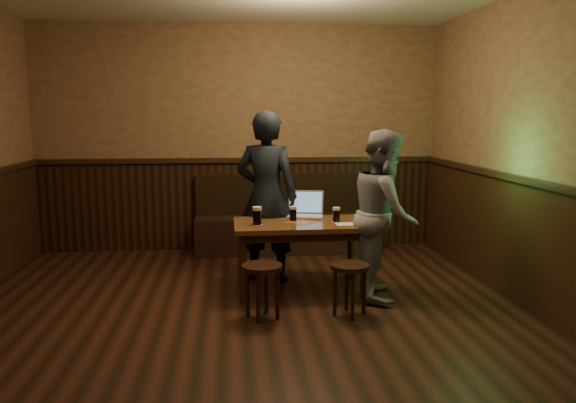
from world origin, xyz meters
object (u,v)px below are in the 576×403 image
(stool_left, at_px, (262,276))
(person_grey, at_px, (385,214))
(pub_table, at_px, (300,231))
(pint_right, at_px, (336,215))
(pint_mid, at_px, (293,214))
(laptop, at_px, (305,210))
(bench, at_px, (285,227))
(person_suit, at_px, (267,197))
(stool_right, at_px, (350,275))
(pint_left, at_px, (257,216))

(stool_left, relative_size, person_grey, 0.29)
(pub_table, bearing_deg, pint_right, -5.26)
(pub_table, xyz_separation_m, pint_mid, (-0.06, 0.07, 0.16))
(pint_right, relative_size, laptop, 0.35)
(bench, relative_size, person_grey, 1.40)
(bench, relative_size, pint_mid, 15.19)
(person_suit, bearing_deg, bench, -83.60)
(stool_left, xyz_separation_m, pint_mid, (0.35, 0.78, 0.38))
(person_grey, bearing_deg, pint_mid, 82.28)
(pint_right, xyz_separation_m, person_grey, (0.42, -0.20, 0.03))
(pint_right, bearing_deg, person_suit, 146.67)
(bench, bearing_deg, stool_left, -100.00)
(pub_table, height_order, laptop, laptop)
(bench, height_order, pint_right, bench)
(person_suit, bearing_deg, pint_right, 166.86)
(stool_left, bearing_deg, person_suit, 84.27)
(person_suit, xyz_separation_m, person_grey, (1.06, -0.62, -0.09))
(stool_left, bearing_deg, pint_mid, 66.22)
(bench, relative_size, stool_right, 4.90)
(stool_right, bearing_deg, pint_left, 140.08)
(stool_right, relative_size, pint_right, 3.07)
(pub_table, distance_m, person_grey, 0.82)
(stool_left, height_order, pint_right, pint_right)
(laptop, bearing_deg, pint_left, -129.53)
(pint_right, bearing_deg, pint_left, -175.26)
(person_grey, bearing_deg, stool_left, 124.86)
(stool_left, bearing_deg, pub_table, 60.20)
(pint_mid, relative_size, person_grey, 0.09)
(bench, distance_m, stool_left, 2.35)
(stool_right, relative_size, pint_mid, 3.10)
(stool_left, distance_m, stool_right, 0.74)
(stool_left, xyz_separation_m, person_suit, (0.11, 1.10, 0.50))
(pint_right, bearing_deg, laptop, 128.07)
(pint_left, distance_m, person_grey, 1.19)
(stool_right, relative_size, pint_left, 2.57)
(bench, relative_size, person_suit, 1.26)
(stool_right, height_order, person_grey, person_grey)
(stool_left, bearing_deg, pint_right, 42.22)
(bench, height_order, pint_mid, bench)
(laptop, height_order, person_suit, person_suit)
(pub_table, distance_m, laptop, 0.35)
(pub_table, height_order, pint_left, pint_left)
(pint_mid, relative_size, person_suit, 0.08)
(pint_left, height_order, person_suit, person_suit)
(pub_table, xyz_separation_m, person_grey, (0.76, -0.23, 0.20))
(pint_mid, distance_m, person_suit, 0.42)
(laptop, bearing_deg, stool_left, -103.57)
(pint_left, relative_size, laptop, 0.42)
(pub_table, bearing_deg, bench, 89.73)
(pub_table, distance_m, stool_left, 0.85)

